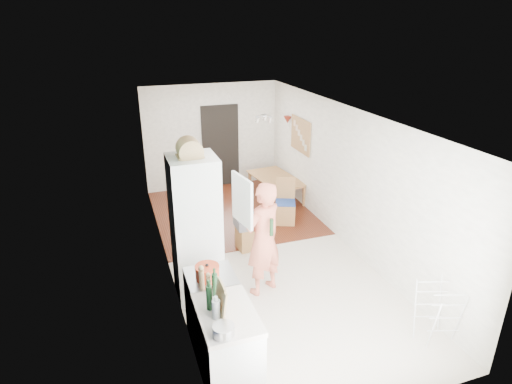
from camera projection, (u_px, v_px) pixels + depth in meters
room_shell at (261, 188)px, 7.12m from camera, size 3.20×7.00×2.50m
floor at (261, 253)px, 7.59m from camera, size 3.20×7.00×0.01m
wood_floor_overlay at (232, 212)px, 9.21m from camera, size 3.20×3.30×0.01m
sage_wall_panel at (185, 217)px, 4.67m from camera, size 0.02×3.00×1.30m
tile_splashback at (200, 300)px, 4.45m from camera, size 0.02×1.90×0.50m
doorway_recess at (221, 146)px, 10.33m from camera, size 0.90×0.04×2.00m
base_cabinet at (228, 348)px, 4.81m from camera, size 0.60×0.90×0.86m
worktop at (227, 314)px, 4.63m from camera, size 0.62×0.92×0.06m
range_cooker at (212, 307)px, 5.46m from camera, size 0.60×0.60×0.88m
cooker_top at (211, 277)px, 5.29m from camera, size 0.60×0.60×0.04m
fridge_housing at (196, 228)px, 6.12m from camera, size 0.66×0.66×2.15m
fridge_door at (242, 200)px, 5.86m from camera, size 0.14×0.56×0.70m
fridge_interior at (216, 195)px, 6.04m from camera, size 0.02×0.52×0.66m
pinboard at (301, 135)px, 9.15m from camera, size 0.03×0.90×0.70m
pinboard_frame at (300, 135)px, 9.15m from camera, size 0.00×0.94×0.74m
wall_sconce at (288, 120)px, 9.63m from camera, size 0.18×0.18×0.16m
person at (263, 229)px, 6.17m from camera, size 0.90×0.77×2.08m
dining_table at (277, 189)px, 9.82m from camera, size 0.86×1.34×0.44m
dining_chair at (285, 202)px, 8.55m from camera, size 0.51×0.51×0.93m
stool at (247, 238)px, 7.66m from camera, size 0.37×0.37×0.43m
grey_drape at (247, 222)px, 7.56m from camera, size 0.40×0.40×0.18m
drying_rack at (437, 314)px, 5.41m from camera, size 0.50×0.48×0.80m
bread_bin at (190, 150)px, 5.68m from camera, size 0.37×0.35×0.18m
red_casserole at (207, 272)px, 5.19m from camera, size 0.31×0.31×0.18m
steel_pan at (224, 330)px, 4.26m from camera, size 0.28×0.28×0.11m
held_bottle at (271, 227)px, 5.98m from camera, size 0.06×0.06×0.26m
bottle_a at (209, 298)px, 4.62m from camera, size 0.07×0.07×0.29m
bottle_b at (215, 285)px, 4.85m from camera, size 0.08×0.08×0.28m
bottle_c at (216, 309)px, 4.49m from camera, size 0.09×0.09×0.22m
pepper_mill_front at (202, 279)px, 4.99m from camera, size 0.07×0.07×0.23m
pepper_mill_back at (209, 285)px, 4.91m from camera, size 0.06×0.06×0.21m
chopping_boards at (221, 299)px, 4.53m from camera, size 0.10×0.26×0.36m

